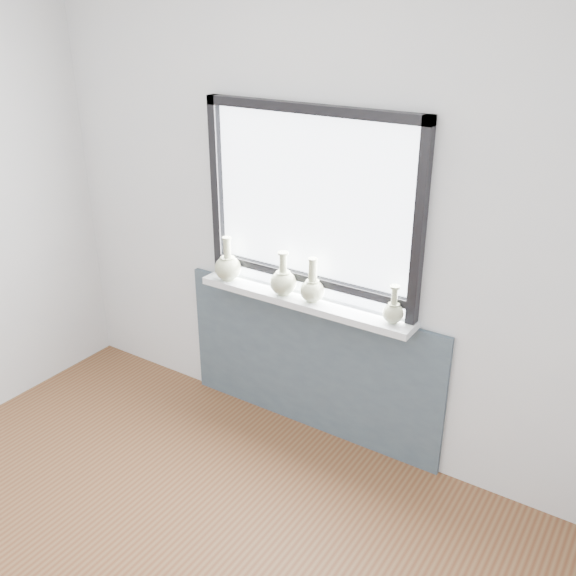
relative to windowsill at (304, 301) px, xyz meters
The scene contains 8 objects.
back_wall 0.43m from the windowsill, 90.00° to the left, with size 3.60×0.02×2.60m, color silver.
apron_panel 0.46m from the windowsill, 90.00° to the left, with size 1.70×0.03×0.86m, color #445560.
windowsill is the anchor object (origin of this frame).
window 0.56m from the windowsill, 90.00° to the left, with size 1.30×0.06×1.05m.
vase_a 0.52m from the windowsill, behind, with size 0.16×0.16×0.27m.
vase_b 0.16m from the windowsill, behind, with size 0.15×0.15×0.25m.
vase_c 0.12m from the windowsill, ahead, with size 0.14×0.14×0.25m.
vase_d 0.55m from the windowsill, ahead, with size 0.11×0.11×0.21m.
Camera 1 is at (1.70, -1.06, 2.42)m, focal length 40.00 mm.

